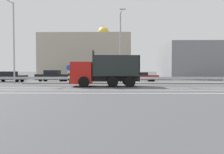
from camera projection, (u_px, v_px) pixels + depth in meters
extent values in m
plane|color=#424244|center=(134.00, 85.00, 24.53)|extent=(320.00, 320.00, 0.00)
cube|color=silver|center=(105.00, 88.00, 20.06)|extent=(48.17, 0.16, 0.01)
cube|color=silver|center=(103.00, 90.00, 17.90)|extent=(48.17, 0.16, 0.01)
cube|color=silver|center=(101.00, 93.00, 15.51)|extent=(48.17, 0.16, 0.01)
cube|color=gray|center=(133.00, 83.00, 26.29)|extent=(26.49, 1.10, 0.18)
cube|color=#9EA0A5|center=(132.00, 78.00, 27.38)|extent=(48.17, 0.04, 0.32)
cylinder|color=#ADADB2|center=(10.00, 80.00, 27.68)|extent=(0.09, 0.09, 0.62)
cylinder|color=#ADADB2|center=(26.00, 80.00, 27.65)|extent=(0.09, 0.09, 0.62)
cylinder|color=#ADADB2|center=(42.00, 80.00, 27.61)|extent=(0.09, 0.09, 0.62)
cylinder|color=#ADADB2|center=(59.00, 81.00, 27.57)|extent=(0.09, 0.09, 0.62)
cylinder|color=#ADADB2|center=(75.00, 81.00, 27.53)|extent=(0.09, 0.09, 0.62)
cylinder|color=#ADADB2|center=(91.00, 81.00, 27.49)|extent=(0.09, 0.09, 0.62)
cylinder|color=#ADADB2|center=(108.00, 81.00, 27.45)|extent=(0.09, 0.09, 0.62)
cylinder|color=#ADADB2|center=(124.00, 81.00, 27.41)|extent=(0.09, 0.09, 0.62)
cylinder|color=#ADADB2|center=(141.00, 81.00, 27.37)|extent=(0.09, 0.09, 0.62)
cylinder|color=#ADADB2|center=(157.00, 81.00, 27.33)|extent=(0.09, 0.09, 0.62)
cylinder|color=#ADADB2|center=(174.00, 81.00, 27.29)|extent=(0.09, 0.09, 0.62)
cylinder|color=#ADADB2|center=(190.00, 81.00, 27.25)|extent=(0.09, 0.09, 0.62)
cylinder|color=#ADADB2|center=(207.00, 81.00, 27.21)|extent=(0.09, 0.09, 0.62)
cylinder|color=#ADADB2|center=(224.00, 81.00, 27.17)|extent=(0.09, 0.09, 0.62)
cube|color=red|center=(82.00, 73.00, 21.72)|extent=(2.16, 2.56, 2.12)
cube|color=black|center=(71.00, 69.00, 21.67)|extent=(0.15, 2.10, 0.80)
cube|color=black|center=(71.00, 82.00, 21.71)|extent=(0.24, 2.40, 0.24)
cube|color=black|center=(116.00, 79.00, 21.88)|extent=(4.79, 1.62, 0.53)
cube|color=#232828|center=(116.00, 75.00, 21.87)|extent=(4.66, 2.62, 0.12)
cube|color=#232828|center=(116.00, 65.00, 20.71)|extent=(4.53, 0.37, 1.90)
cube|color=#232828|center=(115.00, 65.00, 22.96)|extent=(4.53, 0.37, 1.90)
cube|color=#232828|center=(93.00, 63.00, 21.73)|extent=(0.24, 2.35, 2.37)
cube|color=#232828|center=(138.00, 65.00, 21.92)|extent=(0.24, 2.35, 1.90)
cylinder|color=black|center=(84.00, 82.00, 20.56)|extent=(1.06, 0.38, 1.04)
cylinder|color=black|center=(86.00, 81.00, 22.96)|extent=(1.06, 0.38, 1.04)
cylinder|color=black|center=(113.00, 82.00, 20.67)|extent=(1.06, 0.38, 1.04)
cylinder|color=black|center=(112.00, 81.00, 23.07)|extent=(1.06, 0.38, 1.04)
cylinder|color=black|center=(130.00, 82.00, 20.74)|extent=(1.06, 0.38, 1.04)
cylinder|color=black|center=(127.00, 81.00, 23.14)|extent=(1.06, 0.38, 1.04)
cylinder|color=white|center=(69.00, 82.00, 26.43)|extent=(0.16, 0.16, 0.31)
cylinder|color=black|center=(69.00, 80.00, 26.42)|extent=(0.16, 0.16, 0.31)
cylinder|color=white|center=(69.00, 77.00, 26.41)|extent=(0.16, 0.16, 0.31)
cylinder|color=black|center=(69.00, 74.00, 26.40)|extent=(0.16, 0.16, 0.31)
cylinder|color=white|center=(69.00, 72.00, 26.39)|extent=(0.16, 0.16, 0.31)
cylinder|color=#1E4CB2|center=(69.00, 68.00, 26.37)|extent=(0.67, 0.03, 0.67)
cylinder|color=white|center=(69.00, 68.00, 26.37)|extent=(0.72, 0.02, 0.72)
cylinder|color=#ADADB2|center=(14.00, 43.00, 26.29)|extent=(0.18, 0.18, 9.76)
cylinder|color=#ADADB2|center=(8.00, 1.00, 25.03)|extent=(0.22, 2.22, 0.10)
cylinder|color=#ADADB2|center=(120.00, 48.00, 26.03)|extent=(0.18, 0.18, 8.50)
cylinder|color=#ADADB2|center=(121.00, 11.00, 24.80)|extent=(0.29, 2.19, 0.10)
cube|color=silver|center=(123.00, 9.00, 23.71)|extent=(0.71, 0.26, 0.12)
cube|color=black|center=(10.00, 77.00, 30.19)|extent=(4.53, 1.84, 0.61)
cube|color=black|center=(9.00, 73.00, 30.18)|extent=(1.93, 1.54, 0.53)
cylinder|color=black|center=(22.00, 79.00, 30.91)|extent=(0.61, 0.22, 0.60)
cylinder|color=black|center=(17.00, 80.00, 29.33)|extent=(0.61, 0.22, 0.60)
cylinder|color=black|center=(3.00, 79.00, 31.07)|extent=(0.61, 0.22, 0.60)
cube|color=black|center=(53.00, 77.00, 30.19)|extent=(4.77, 2.00, 0.75)
cube|color=black|center=(52.00, 72.00, 30.18)|extent=(2.06, 1.61, 0.56)
cylinder|color=black|center=(65.00, 79.00, 30.86)|extent=(0.61, 0.24, 0.60)
cylinder|color=black|center=(62.00, 80.00, 29.28)|extent=(0.61, 0.24, 0.60)
cylinder|color=black|center=(46.00, 79.00, 31.12)|extent=(0.61, 0.24, 0.60)
cylinder|color=black|center=(41.00, 80.00, 29.54)|extent=(0.61, 0.24, 0.60)
cube|color=black|center=(95.00, 77.00, 30.41)|extent=(3.91, 2.10, 0.74)
cube|color=black|center=(96.00, 72.00, 30.38)|extent=(1.69, 1.76, 0.53)
cylinder|color=black|center=(85.00, 80.00, 29.60)|extent=(0.61, 0.23, 0.60)
cylinder|color=black|center=(88.00, 79.00, 31.41)|extent=(0.61, 0.23, 0.60)
cylinder|color=black|center=(103.00, 80.00, 29.44)|extent=(0.61, 0.23, 0.60)
cylinder|color=black|center=(104.00, 79.00, 31.25)|extent=(0.61, 0.23, 0.60)
cube|color=maroon|center=(141.00, 77.00, 29.73)|extent=(4.75, 2.16, 0.64)
cube|color=black|center=(140.00, 74.00, 29.70)|extent=(2.06, 1.72, 0.39)
cylinder|color=black|center=(150.00, 79.00, 30.67)|extent=(0.62, 0.25, 0.60)
cylinder|color=black|center=(153.00, 80.00, 29.00)|extent=(0.62, 0.25, 0.60)
cylinder|color=black|center=(129.00, 80.00, 30.48)|extent=(0.62, 0.25, 0.60)
cylinder|color=black|center=(131.00, 80.00, 28.81)|extent=(0.62, 0.25, 0.60)
cube|color=#B7AD99|center=(86.00, 57.00, 44.16)|extent=(17.54, 8.05, 8.62)
cube|color=gray|center=(195.00, 61.00, 43.98)|extent=(12.78, 13.78, 6.72)
cube|color=silver|center=(103.00, 57.00, 58.78)|extent=(3.60, 3.60, 10.23)
sphere|color=gold|center=(103.00, 33.00, 58.57)|extent=(3.24, 3.24, 3.24)
cone|color=gold|center=(103.00, 26.00, 58.51)|extent=(0.30, 0.30, 1.20)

